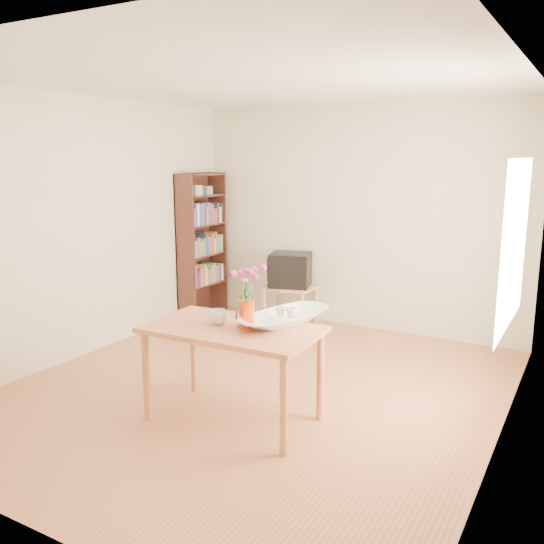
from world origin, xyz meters
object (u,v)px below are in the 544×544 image
Objects in this scene: table at (233,338)px; bowl at (285,291)px; mug at (218,317)px; television at (291,269)px; pitcher at (247,315)px.

table is 2.44× the size of bowl.
mug is 0.24× the size of television.
mug is at bearing -91.52° from television.
mug is (-0.14, 0.01, 0.14)m from table.
mug reaches higher than table.
mug is 2.65m from television.
bowl is at bearing 53.80° from pitcher.
table is 2.33× the size of television.
mug is at bearing -148.93° from bowl.
table is 0.53m from bowl.
television is at bearing -119.26° from mug.
pitcher reaches higher than mug.
bowl reaches higher than mug.
bowl is (0.43, 0.26, 0.20)m from mug.
pitcher is at bearing 31.05° from table.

